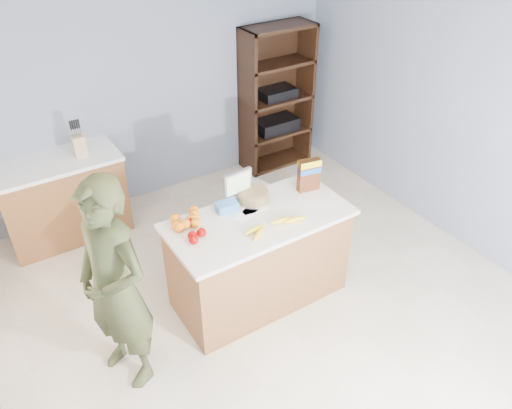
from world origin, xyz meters
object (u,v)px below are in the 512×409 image
shelving_unit (274,100)px  cereal_box (309,173)px  person (115,288)px  tv (238,184)px  counter_peninsula (259,261)px

shelving_unit → cereal_box: (-0.95, -1.93, 0.21)m
shelving_unit → person: 3.59m
person → tv: bearing=87.6°
counter_peninsula → person: person is taller
counter_peninsula → person: 1.38m
cereal_box → shelving_unit: bearing=63.8°
shelving_unit → cereal_box: bearing=-116.2°
cereal_box → counter_peninsula: bearing=-168.6°
tv → cereal_box: (0.62, -0.20, 0.02)m
person → tv: person is taller
counter_peninsula → cereal_box: (0.60, 0.12, 0.66)m
counter_peninsula → shelving_unit: size_ratio=0.87×
shelving_unit → person: size_ratio=1.02×
counter_peninsula → tv: tv is taller
counter_peninsula → shelving_unit: (1.55, 2.05, 0.45)m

